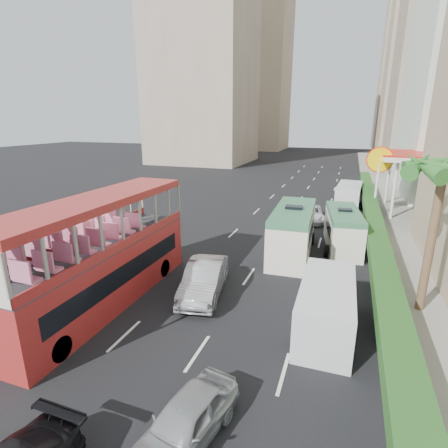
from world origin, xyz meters
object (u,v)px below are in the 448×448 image
at_px(car_silver_lane_b, 187,440).
at_px(van_asset, 310,221).
at_px(panel_van_far, 349,195).
at_px(panel_van_near, 326,307).
at_px(minibus_near, 293,232).
at_px(double_decker_bus, 101,252).
at_px(car_silver_lane_a, 204,294).
at_px(minibus_far, 343,230).
at_px(shell_station, 415,184).
at_px(palm_tree, 431,241).

relative_size(car_silver_lane_b, van_asset, 0.83).
bearing_deg(panel_van_far, panel_van_near, -87.66).
height_order(minibus_near, panel_van_far, minibus_near).
bearing_deg(panel_van_near, double_decker_bus, -173.95).
relative_size(car_silver_lane_b, panel_van_near, 0.73).
height_order(minibus_near, panel_van_near, minibus_near).
bearing_deg(car_silver_lane_a, minibus_far, 45.15).
relative_size(minibus_far, panel_van_near, 1.12).
bearing_deg(minibus_far, shell_station, 55.39).
bearing_deg(car_silver_lane_a, palm_tree, -1.08).
height_order(minibus_far, panel_van_far, minibus_far).
height_order(car_silver_lane_a, van_asset, car_silver_lane_a).
bearing_deg(van_asset, panel_van_near, -92.27).
relative_size(minibus_far, palm_tree, 0.90).
bearing_deg(panel_van_near, shell_station, 73.80).
xyz_separation_m(minibus_near, panel_van_near, (2.64, -7.96, -0.48)).
relative_size(van_asset, minibus_near, 0.67).
bearing_deg(minibus_far, double_decker_bus, -139.80).
distance_m(minibus_far, shell_station, 12.96).
bearing_deg(car_silver_lane_a, van_asset, 66.48).
height_order(car_silver_lane_a, palm_tree, palm_tree).
height_order(car_silver_lane_a, shell_station, shell_station).
xyz_separation_m(minibus_far, panel_van_near, (-0.34, -10.33, -0.24)).
relative_size(car_silver_lane_b, shell_station, 0.47).
height_order(double_decker_bus, minibus_far, double_decker_bus).
distance_m(double_decker_bus, minibus_far, 15.44).
height_order(minibus_near, palm_tree, palm_tree).
bearing_deg(double_decker_bus, panel_van_near, 6.66).
xyz_separation_m(palm_tree, shell_station, (2.20, 19.00, -0.63)).
xyz_separation_m(car_silver_lane_a, panel_van_near, (5.85, -1.19, 1.04)).
bearing_deg(minibus_near, panel_van_far, 75.65).
distance_m(panel_van_far, palm_tree, 20.62).
bearing_deg(shell_station, double_decker_bus, -124.82).
bearing_deg(minibus_near, double_decker_bus, -130.96).
distance_m(double_decker_bus, panel_van_near, 10.08).
distance_m(minibus_far, panel_van_far, 12.74).
height_order(minibus_near, shell_station, shell_station).
xyz_separation_m(panel_van_far, shell_station, (5.53, -1.22, 1.66)).
height_order(car_silver_lane_b, minibus_far, minibus_far).
xyz_separation_m(car_silver_lane_a, shell_station, (11.95, 20.66, 2.75)).
bearing_deg(panel_van_far, minibus_far, -87.26).
height_order(double_decker_bus, van_asset, double_decker_bus).
distance_m(car_silver_lane_b, shell_station, 30.03).
bearing_deg(minibus_far, minibus_near, -149.52).
bearing_deg(palm_tree, panel_van_near, -143.87).
relative_size(car_silver_lane_b, palm_tree, 0.59).
xyz_separation_m(car_silver_lane_b, panel_van_near, (3.10, 6.62, 1.04)).
height_order(van_asset, minibus_far, minibus_far).
distance_m(car_silver_lane_a, van_asset, 15.53).
bearing_deg(shell_station, minibus_far, -116.55).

